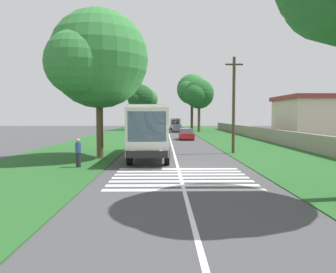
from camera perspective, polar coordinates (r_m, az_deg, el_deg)
ground at (r=20.23m, az=1.65°, el=-5.12°), size 160.00×160.00×0.00m
grass_verge_left at (r=35.87m, az=-12.57°, el=-1.35°), size 120.00×8.00×0.04m
grass_verge_right at (r=36.25m, az=13.72°, el=-1.31°), size 120.00×8.00×0.04m
centre_line at (r=35.12m, az=0.64°, el=-1.39°), size 110.00×0.16×0.01m
coach_bus at (r=24.32m, az=-3.00°, el=1.43°), size 11.16×2.62×3.73m
zebra_crossing at (r=16.47m, az=2.20°, el=-7.12°), size 5.85×6.80×0.01m
trailing_car_0 at (r=42.51m, az=3.19°, el=0.37°), size 4.30×1.78×1.43m
trailing_car_1 at (r=49.22m, az=-1.50°, el=0.81°), size 4.30×1.78×1.43m
trailing_car_2 at (r=57.28m, az=-1.41°, el=1.21°), size 4.30×1.78×1.43m
trailing_car_3 at (r=63.08m, az=1.55°, el=1.43°), size 4.30×1.78×1.43m
trailing_minibus_0 at (r=73.92m, az=1.24°, el=2.43°), size 6.00×2.14×2.53m
roadside_tree_left_0 at (r=24.41m, az=-12.21°, el=12.49°), size 8.19×6.92×10.48m
roadside_tree_left_1 at (r=82.93m, az=-3.70°, el=6.31°), size 6.35×5.31×9.76m
roadside_tree_left_2 at (r=70.77m, az=-4.88°, el=6.61°), size 6.36×5.54×9.66m
roadside_tree_right_0 at (r=71.61m, az=4.00°, el=7.95°), size 7.92×6.52×11.92m
roadside_tree_right_2 at (r=62.77m, az=5.22°, el=7.16°), size 7.04×5.61×9.90m
utility_pole at (r=27.26m, az=11.26°, el=5.59°), size 0.24×1.40×7.73m
roadside_wall at (r=41.92m, az=16.54°, el=0.35°), size 70.00×0.40×1.50m
roadside_building at (r=45.41m, az=23.79°, el=2.99°), size 9.62×8.23×5.56m
pedestrian at (r=20.13m, az=-15.23°, el=-2.68°), size 0.34×0.34×1.69m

